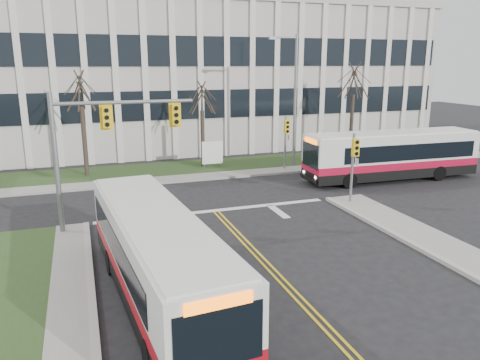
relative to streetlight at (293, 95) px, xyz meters
name	(u,v)px	position (x,y,z in m)	size (l,w,h in m)	color
ground	(280,279)	(-8.03, -16.20, -5.19)	(120.00, 120.00, 0.00)	black
sidewalk_cross	(257,172)	(-3.03, -1.00, -5.12)	(44.00, 1.60, 0.14)	#9E9B93
building_lawn	(243,164)	(-3.03, 1.80, -5.13)	(44.00, 5.00, 0.12)	#2D441D
office_building	(201,77)	(-3.03, 13.80, 0.81)	(40.00, 16.00, 12.00)	#B3ADA5
mast_arm_signal	(95,137)	(-13.65, -9.04, -0.94)	(6.11, 0.38, 6.20)	slate
signal_pole_near	(354,158)	(-0.83, -9.30, -2.69)	(0.34, 0.39, 3.80)	slate
signal_pole_far	(286,135)	(-0.83, -0.80, -2.69)	(0.34, 0.39, 3.80)	slate
streetlight	(293,95)	(0.00, 0.00, 0.00)	(2.15, 0.25, 9.20)	slate
directory_sign	(212,153)	(-5.53, 1.30, -4.02)	(1.50, 0.12, 2.00)	slate
tree_left	(80,93)	(-14.03, 1.80, 0.32)	(1.80, 1.80, 7.70)	#42352B
tree_mid	(202,99)	(-6.03, 2.00, -0.31)	(1.80, 1.80, 6.82)	#42352B
tree_right	(354,82)	(5.97, 1.80, 0.71)	(1.80, 1.80, 8.25)	#42352B
bus_main	(157,260)	(-12.32, -16.40, -3.77)	(2.31, 10.67, 2.85)	silver
bus_cross	(391,157)	(4.49, -5.39, -3.67)	(2.47, 11.40, 3.04)	silver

